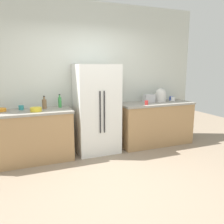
% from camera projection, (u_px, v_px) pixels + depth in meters
% --- Properties ---
extents(ground_plane, '(10.05, 10.05, 0.00)m').
position_uv_depth(ground_plane, '(120.00, 184.00, 3.37)').
color(ground_plane, gray).
extents(kitchen_back_panel, '(5.03, 0.10, 2.91)m').
position_uv_depth(kitchen_back_panel, '(84.00, 77.00, 4.73)').
color(kitchen_back_panel, silver).
rests_on(kitchen_back_panel, ground_plane).
extents(counter_left, '(1.55, 0.68, 0.91)m').
position_uv_depth(counter_left, '(28.00, 136.00, 4.14)').
color(counter_left, tan).
rests_on(counter_left, ground_plane).
extents(counter_right, '(1.61, 0.68, 0.91)m').
position_uv_depth(counter_right, '(154.00, 123.00, 5.11)').
color(counter_right, tan).
rests_on(counter_right, ground_plane).
extents(refrigerator, '(0.81, 0.65, 1.71)m').
position_uv_depth(refrigerator, '(97.00, 109.00, 4.54)').
color(refrigerator, white).
rests_on(refrigerator, ground_plane).
extents(toaster, '(0.22, 0.17, 0.17)m').
position_uv_depth(toaster, '(149.00, 98.00, 5.03)').
color(toaster, silver).
rests_on(toaster, counter_right).
extents(rice_cooker, '(0.24, 0.24, 0.29)m').
position_uv_depth(rice_cooker, '(161.00, 95.00, 5.13)').
color(rice_cooker, silver).
rests_on(rice_cooker, counter_right).
extents(bottle_a, '(0.08, 0.08, 0.24)m').
position_uv_depth(bottle_a, '(44.00, 104.00, 4.26)').
color(bottle_a, brown).
rests_on(bottle_a, counter_left).
extents(bottle_b, '(0.06, 0.06, 0.25)m').
position_uv_depth(bottle_b, '(60.00, 102.00, 4.41)').
color(bottle_b, green).
rests_on(bottle_b, counter_left).
extents(cup_a, '(0.08, 0.08, 0.09)m').
position_uv_depth(cup_a, '(171.00, 98.00, 5.34)').
color(cup_a, blue).
rests_on(cup_a, counter_right).
extents(cup_b, '(0.09, 0.09, 0.09)m').
position_uv_depth(cup_b, '(173.00, 99.00, 5.18)').
color(cup_b, white).
rests_on(cup_b, counter_right).
extents(cup_c, '(0.09, 0.09, 0.08)m').
position_uv_depth(cup_c, '(21.00, 108.00, 4.16)').
color(cup_c, teal).
rests_on(cup_c, counter_left).
extents(cup_d, '(0.07, 0.07, 0.09)m').
position_uv_depth(cup_d, '(146.00, 103.00, 4.70)').
color(cup_d, red).
rests_on(cup_d, counter_right).
extents(bowl_a, '(0.19, 0.19, 0.05)m').
position_uv_depth(bowl_a, '(0.00, 110.00, 4.02)').
color(bowl_a, orange).
rests_on(bowl_a, counter_left).
extents(bowl_b, '(0.19, 0.19, 0.07)m').
position_uv_depth(bowl_b, '(36.00, 109.00, 4.01)').
color(bowl_b, yellow).
rests_on(bowl_b, counter_left).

